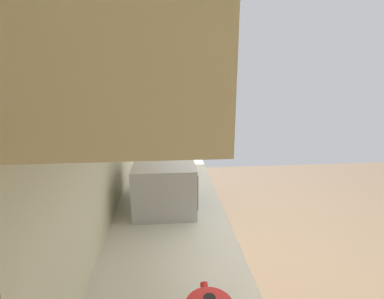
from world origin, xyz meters
TOP-DOWN VIEW (x-y plane):
  - ground_plane at (0.00, 0.00)m, footprint 6.33×6.33m
  - wall_back at (0.00, 1.54)m, footprint 4.08×0.12m
  - counter_run at (-0.36, 1.18)m, footprint 3.22×0.62m
  - upper_cabinets at (-0.36, 1.30)m, footprint 2.27×0.36m
  - oven_range at (1.58, 1.17)m, footprint 0.67×0.63m
  - microwave at (-0.21, 1.20)m, footprint 0.48×0.34m
  - bowl at (0.66, 1.08)m, footprint 0.12×0.12m

SIDE VIEW (x-z plane):
  - ground_plane at x=0.00m, z-range 0.00..0.00m
  - counter_run at x=-0.36m, z-range 0.00..0.92m
  - oven_range at x=1.58m, z-range -0.07..1.03m
  - bowl at x=0.66m, z-range 0.93..0.99m
  - microwave at x=-0.21m, z-range 0.92..1.20m
  - wall_back at x=0.00m, z-range 0.00..2.65m
  - upper_cabinets at x=-0.36m, z-range 1.58..2.27m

